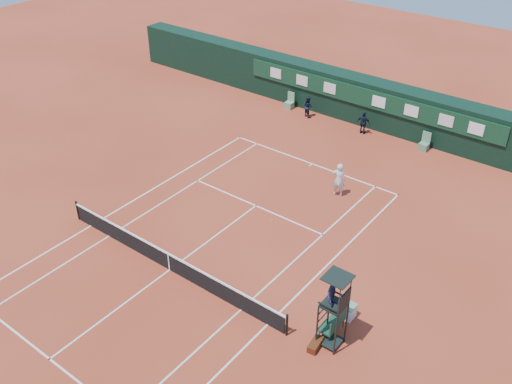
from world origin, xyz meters
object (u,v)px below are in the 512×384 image
tennis_net (169,261)px  cooler (348,311)px  player_bench (335,323)px  umpire_chair (334,296)px  player (339,180)px

tennis_net → cooler: (7.81, 2.32, -0.18)m
player_bench → cooler: player_bench is taller
umpire_chair → player: umpire_chair is taller
cooler → player: (-4.93, 7.59, 0.65)m
player → cooler: bearing=107.6°
cooler → player: size_ratio=0.33×
tennis_net → player: size_ratio=6.63×
tennis_net → cooler: tennis_net is taller
umpire_chair → cooler: (-0.16, 1.64, -2.13)m
tennis_net → player_bench: bearing=8.4°
player → player_bench: bearing=104.3°
player_bench → player: (-4.97, 8.75, 0.38)m
tennis_net → player: player is taller
cooler → player: bearing=123.0°
tennis_net → player: bearing=73.8°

